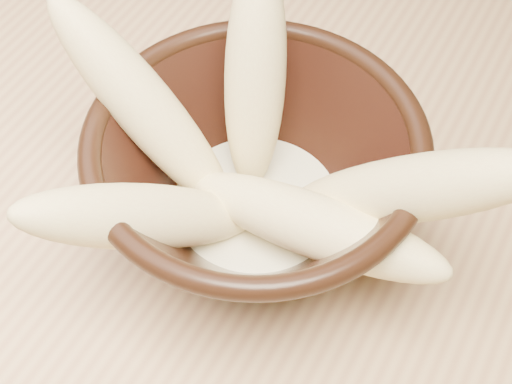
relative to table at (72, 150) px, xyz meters
The scene contains 8 objects.
table is the anchor object (origin of this frame).
bowl 0.28m from the table, 11.05° to the right, with size 0.23×0.23×0.12m.
milk_puddle 0.27m from the table, 11.05° to the right, with size 0.13×0.13×0.02m, color beige.
banana_upright 0.29m from the table, ahead, with size 0.04×0.04×0.17m, color #E7C888.
banana_left 0.25m from the table, 19.13° to the right, with size 0.04×0.04×0.19m, color #E7C888.
banana_right 0.39m from the table, ahead, with size 0.04×0.04×0.20m, color #E7C888.
banana_across 0.33m from the table, 12.73° to the right, with size 0.04×0.04×0.19m, color #E7C888.
banana_front 0.29m from the table, 31.42° to the right, with size 0.04×0.04×0.18m, color #E7C888.
Camera 1 is at (0.37, -0.30, 1.22)m, focal length 50.00 mm.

